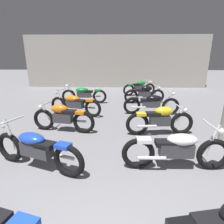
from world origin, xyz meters
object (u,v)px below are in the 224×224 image
object	(u,v)px
motorcycle_right_row_5	(139,87)
motorcycle_right_row_2	(160,120)
motorcycle_left_row_1	(36,148)
motorcycle_left_row_3	(75,104)
motorcycle_right_row_3	(152,103)
motorcycle_right_row_4	(145,94)
motorcycle_left_row_2	(63,117)
motorcycle_left_row_4	(84,94)
motorcycle_right_row_1	(177,149)

from	to	relation	value
motorcycle_right_row_5	motorcycle_right_row_2	bearing A→B (deg)	-90.03
motorcycle_left_row_1	motorcycle_right_row_2	bearing A→B (deg)	32.29
motorcycle_left_row_3	motorcycle_right_row_3	size ratio (longest dim) A/B	0.97
motorcycle_right_row_3	motorcycle_right_row_5	distance (m)	3.66
motorcycle_right_row_4	motorcycle_right_row_5	world-z (taller)	same
motorcycle_left_row_2	motorcycle_right_row_2	size ratio (longest dim) A/B	0.99
motorcycle_left_row_4	motorcycle_right_row_3	xyz separation A→B (m)	(2.97, -1.68, 0.00)
motorcycle_left_row_4	motorcycle_right_row_2	bearing A→B (deg)	-51.59
motorcycle_left_row_4	motorcycle_right_row_4	distance (m)	2.94
motorcycle_left_row_1	motorcycle_right_row_1	distance (m)	2.81
motorcycle_left_row_1	motorcycle_right_row_5	xyz separation A→B (m)	(2.85, 7.42, 0.01)
motorcycle_left_row_3	motorcycle_right_row_2	size ratio (longest dim) A/B	1.07
motorcycle_left_row_4	motorcycle_right_row_2	xyz separation A→B (m)	(2.88, -3.64, 0.01)
motorcycle_right_row_5	motorcycle_right_row_4	bearing A→B (deg)	-88.40
motorcycle_left_row_3	motorcycle_right_row_3	xyz separation A→B (m)	(2.98, 0.18, 0.00)
motorcycle_left_row_3	motorcycle_right_row_3	distance (m)	2.98
motorcycle_left_row_2	motorcycle_left_row_1	bearing A→B (deg)	-89.08
motorcycle_left_row_3	motorcycle_right_row_2	world-z (taller)	motorcycle_left_row_3
motorcycle_right_row_2	motorcycle_right_row_4	xyz separation A→B (m)	(0.05, 3.77, 0.00)
motorcycle_left_row_2	motorcycle_right_row_5	size ratio (longest dim) A/B	1.02
motorcycle_right_row_1	motorcycle_right_row_3	world-z (taller)	same
motorcycle_right_row_2	motorcycle_left_row_2	bearing A→B (deg)	177.18
motorcycle_left_row_1	motorcycle_left_row_3	distance (m)	3.57
motorcycle_right_row_5	motorcycle_left_row_4	bearing A→B (deg)	-145.54
motorcycle_right_row_1	motorcycle_left_row_2	bearing A→B (deg)	146.78
motorcycle_left_row_1	motorcycle_right_row_2	distance (m)	3.37
motorcycle_right_row_1	motorcycle_right_row_2	distance (m)	1.72
motorcycle_left_row_1	motorcycle_right_row_2	size ratio (longest dim) A/B	1.06
motorcycle_right_row_4	motorcycle_right_row_1	bearing A→B (deg)	-90.95
motorcycle_right_row_4	motorcycle_left_row_2	bearing A→B (deg)	-128.94
motorcycle_left_row_1	motorcycle_left_row_3	world-z (taller)	same
motorcycle_left_row_4	motorcycle_right_row_3	bearing A→B (deg)	-29.52
motorcycle_left_row_3	motorcycle_left_row_2	bearing A→B (deg)	-89.49
motorcycle_left_row_3	motorcycle_left_row_4	size ratio (longest dim) A/B	0.97
motorcycle_right_row_2	motorcycle_right_row_3	distance (m)	1.96
motorcycle_right_row_1	motorcycle_right_row_5	size ratio (longest dim) A/B	1.13
motorcycle_right_row_1	motorcycle_right_row_2	xyz separation A→B (m)	(0.04, 1.72, 0.01)
motorcycle_left_row_4	motorcycle_right_row_1	world-z (taller)	same
motorcycle_left_row_1	motorcycle_right_row_5	bearing A→B (deg)	68.98
motorcycle_right_row_3	motorcycle_right_row_4	world-z (taller)	motorcycle_right_row_3
motorcycle_left_row_4	motorcycle_right_row_5	size ratio (longest dim) A/B	1.13
motorcycle_left_row_4	motorcycle_right_row_3	distance (m)	3.41
motorcycle_right_row_4	motorcycle_right_row_5	size ratio (longest dim) A/B	1.03
motorcycle_left_row_2	motorcycle_right_row_2	xyz separation A→B (m)	(2.88, -0.14, 0.00)
motorcycle_right_row_3	motorcycle_right_row_5	xyz separation A→B (m)	(-0.08, 3.66, 0.01)
motorcycle_left_row_1	motorcycle_right_row_5	distance (m)	7.95
motorcycle_left_row_3	motorcycle_right_row_1	size ratio (longest dim) A/B	0.97
motorcycle_left_row_2	motorcycle_right_row_2	distance (m)	2.88
motorcycle_left_row_2	motorcycle_right_row_5	distance (m)	6.19
motorcycle_right_row_2	motorcycle_left_row_1	bearing A→B (deg)	-147.71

